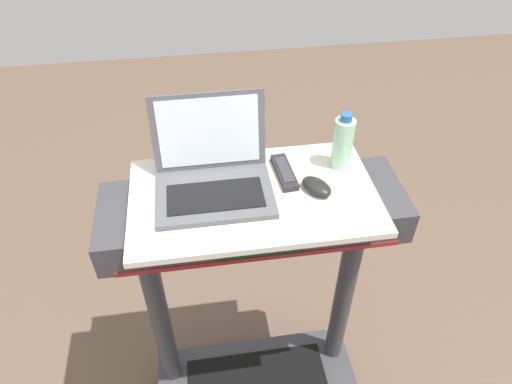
{
  "coord_description": "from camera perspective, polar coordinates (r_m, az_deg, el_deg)",
  "views": [
    {
      "loc": [
        -0.14,
        -0.29,
        1.99
      ],
      "look_at": [
        0.0,
        0.65,
        1.15
      ],
      "focal_mm": 32.71,
      "sensor_mm": 36.0,
      "label": 1
    }
  ],
  "objects": [
    {
      "name": "water_bottle",
      "position": [
        1.41,
        10.56,
        5.97
      ],
      "size": [
        0.06,
        0.06,
        0.18
      ],
      "color": "#9EDBB2",
      "rests_on": "desk_board"
    },
    {
      "name": "tv_remote",
      "position": [
        1.4,
        3.49,
        2.45
      ],
      "size": [
        0.06,
        0.16,
        0.02
      ],
      "color": "#232326",
      "rests_on": "desk_board"
    },
    {
      "name": "desk_board",
      "position": [
        1.34,
        -0.32,
        -0.51
      ],
      "size": [
        0.71,
        0.42,
        0.02
      ],
      "primitive_type": "cube",
      "color": "beige",
      "rests_on": "treadmill_base"
    },
    {
      "name": "computer_mouse",
      "position": [
        1.35,
        7.43,
        0.68
      ],
      "size": [
        0.1,
        0.12,
        0.03
      ],
      "primitive_type": "ellipsoid",
      "rotation": [
        0.0,
        0.0,
        0.57
      ],
      "color": "black",
      "rests_on": "desk_board"
    },
    {
      "name": "laptop",
      "position": [
        1.33,
        -5.28,
        2.27
      ],
      "size": [
        0.33,
        0.28,
        0.25
      ],
      "rotation": [
        0.0,
        0.0,
        0.02
      ],
      "color": "#515459",
      "rests_on": "desk_board"
    }
  ]
}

